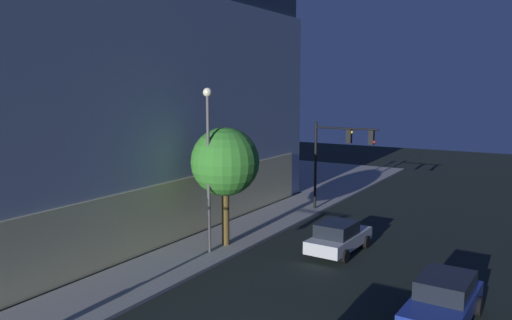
{
  "coord_description": "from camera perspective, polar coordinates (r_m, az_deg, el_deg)",
  "views": [
    {
      "loc": [
        -11.6,
        -7.22,
        8.22
      ],
      "look_at": [
        9.2,
        5.35,
        4.8
      ],
      "focal_mm": 35.19,
      "sensor_mm": 36.0,
      "label": 1
    }
  ],
  "objects": [
    {
      "name": "traffic_light_far_corner",
      "position": [
        33.44,
        9.37,
        1.31
      ],
      "size": [
        0.32,
        4.35,
        5.94
      ],
      "color": "black",
      "rests_on": "sidewalk_corner"
    },
    {
      "name": "car_silver",
      "position": [
        26.07,
        9.37,
        -8.62
      ],
      "size": [
        4.5,
        2.2,
        1.61
      ],
      "color": "#B7BABF",
      "rests_on": "ground"
    },
    {
      "name": "sidewalk_tree",
      "position": [
        25.79,
        -3.54,
        -0.25
      ],
      "size": [
        3.54,
        3.54,
        6.18
      ],
      "color": "brown",
      "rests_on": "sidewalk_corner"
    },
    {
      "name": "modern_building",
      "position": [
        36.65,
        -25.02,
        6.8
      ],
      "size": [
        29.61,
        26.77,
        16.0
      ],
      "color": "#4C4C51",
      "rests_on": "ground"
    },
    {
      "name": "street_lamp_sidewalk",
      "position": [
        24.57,
        -5.45,
        1.04
      ],
      "size": [
        0.44,
        0.44,
        8.16
      ],
      "color": "#4F4F4F",
      "rests_on": "sidewalk_corner"
    },
    {
      "name": "car_blue",
      "position": [
        19.53,
        20.53,
        -14.68
      ],
      "size": [
        4.77,
        2.27,
        1.66
      ],
      "color": "navy",
      "rests_on": "ground"
    }
  ]
}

